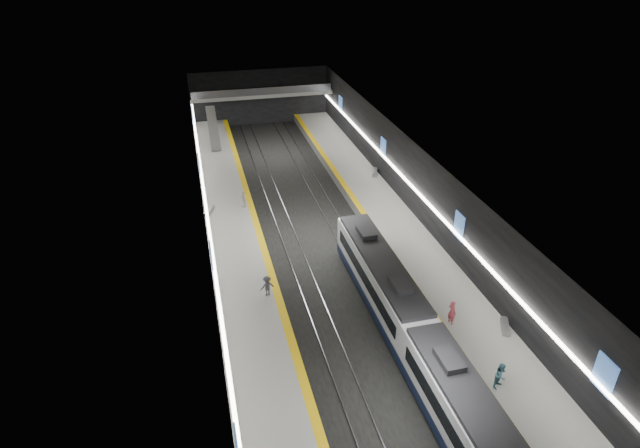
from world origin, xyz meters
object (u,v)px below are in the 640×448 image
object	(u,v)px
train	(420,342)
passenger_left_b	(267,286)
bench_right_near	(505,326)
escalator	(213,128)
bench_right_far	(375,172)
passenger_right_a	(452,312)
passenger_left_a	(244,199)
passenger_right_b	(501,375)
bench_left_far	(209,211)

from	to	relation	value
train	passenger_left_b	world-z (taller)	train
bench_right_near	escalator	bearing A→B (deg)	136.44
passenger_left_b	bench_right_far	bearing A→B (deg)	-139.83
bench_right_far	passenger_right_a	bearing A→B (deg)	-75.79
train	passenger_left_b	xyz separation A→B (m)	(-8.55, 9.05, -0.36)
passenger_left_a	train	bearing A→B (deg)	-0.37
bench_right_near	bench_right_far	size ratio (longest dim) A/B	0.90
passenger_left_a	passenger_left_b	world-z (taller)	passenger_left_a
escalator	bench_right_far	world-z (taller)	escalator
passenger_right_b	passenger_left_a	world-z (taller)	passenger_right_b
escalator	bench_right_near	distance (m)	46.00
passenger_left_b	passenger_right_b	bearing A→B (deg)	122.51
passenger_left_a	passenger_right_a	bearing A→B (deg)	9.49
passenger_right_a	passenger_right_b	distance (m)	6.27
passenger_left_b	passenger_left_a	bearing A→B (deg)	-101.86
bench_left_far	passenger_right_a	size ratio (longest dim) A/B	1.02
escalator	passenger_left_b	size ratio (longest dim) A/B	4.77
bench_right_near	passenger_right_b	world-z (taller)	passenger_right_b
passenger_left_a	bench_right_near	bearing A→B (deg)	14.09
bench_right_near	passenger_right_a	distance (m)	3.81
passenger_right_a	passenger_left_b	bearing A→B (deg)	47.69
bench_left_far	bench_right_far	world-z (taller)	bench_left_far
train	passenger_right_b	distance (m)	5.24
bench_right_near	passenger_left_a	world-z (taller)	passenger_left_a
bench_right_near	passenger_left_b	xyz separation A→B (m)	(-15.55, 7.96, 0.63)
bench_right_near	passenger_right_b	xyz separation A→B (m)	(-3.24, -4.73, 0.69)
bench_left_far	passenger_left_b	world-z (taller)	passenger_left_b
bench_right_near	passenger_left_a	bearing A→B (deg)	148.43
train	bench_right_far	size ratio (longest dim) A/B	15.55
passenger_right_b	passenger_left_b	bearing A→B (deg)	103.84
escalator	bench_right_far	distance (m)	22.74
passenger_right_a	passenger_left_b	size ratio (longest dim) A/B	1.13
bench_left_far	train	bearing A→B (deg)	-41.34
bench_left_far	passenger_left_a	xyz separation A→B (m)	(3.52, 0.56, 0.61)
bench_right_near	passenger_left_a	size ratio (longest dim) A/B	1.03
bench_left_far	passenger_right_b	world-z (taller)	passenger_right_b
escalator	passenger_right_a	world-z (taller)	escalator
passenger_right_a	train	bearing A→B (deg)	111.80
bench_left_far	passenger_left_b	distance (m)	15.13
passenger_right_a	bench_right_near	bearing A→B (deg)	-128.60
train	bench_right_near	distance (m)	7.15
escalator	passenger_left_b	distance (m)	34.80
escalator	passenger_left_b	bearing A→B (deg)	-87.61
passenger_right_b	passenger_left_b	size ratio (longest dim) A/B	1.07
passenger_right_b	train	bearing A→B (deg)	105.67
train	bench_right_near	bearing A→B (deg)	8.92
passenger_left_a	passenger_left_b	bearing A→B (deg)	-19.85
passenger_left_b	bench_left_far	bearing A→B (deg)	-88.42
bench_right_far	passenger_left_a	world-z (taller)	passenger_left_a
train	bench_right_far	distance (m)	29.65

